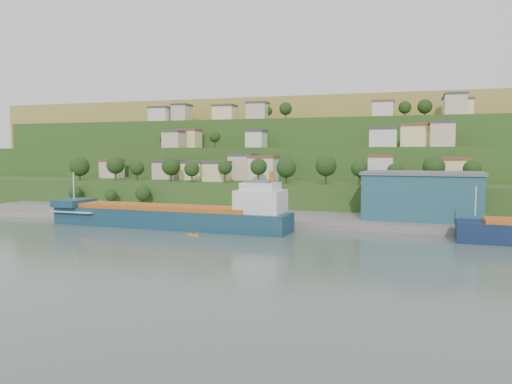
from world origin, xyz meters
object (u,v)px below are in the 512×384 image
at_px(warehouse, 422,195).
at_px(kayak_orange, 193,233).
at_px(caravan, 70,206).
at_px(cargo_ship_near, 176,217).

height_order(warehouse, kayak_orange, warehouse).
bearing_deg(caravan, warehouse, 20.74).
relative_size(caravan, kayak_orange, 1.93).
bearing_deg(cargo_ship_near, kayak_orange, -41.61).
relative_size(warehouse, kayak_orange, 10.53).
xyz_separation_m(cargo_ship_near, warehouse, (62.41, 22.71, 5.68)).
distance_m(cargo_ship_near, warehouse, 66.66).
distance_m(cargo_ship_near, caravan, 48.88).
height_order(warehouse, caravan, warehouse).
distance_m(warehouse, kayak_orange, 62.58).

